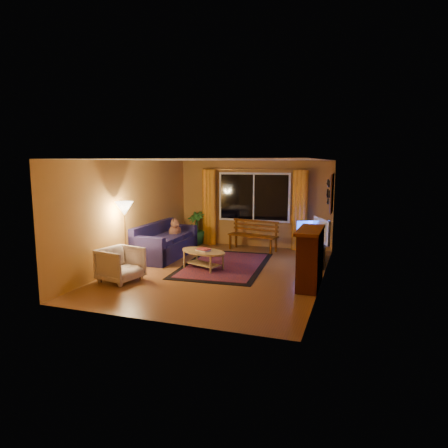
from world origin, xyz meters
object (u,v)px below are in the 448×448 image
(bench, at_px, (253,243))
(sofa, at_px, (165,240))
(floor_lamp, at_px, (125,237))
(coffee_table, at_px, (203,260))
(tv_console, at_px, (316,253))
(armchair, at_px, (120,263))

(bench, bearing_deg, sofa, -130.17)
(floor_lamp, xyz_separation_m, coffee_table, (1.56, 0.78, -0.58))
(floor_lamp, distance_m, tv_console, 4.56)
(sofa, xyz_separation_m, armchair, (0.13, -2.25, -0.05))
(coffee_table, bearing_deg, armchair, -131.21)
(bench, relative_size, floor_lamp, 0.88)
(tv_console, bearing_deg, sofa, -175.89)
(bench, height_order, armchair, armchair)
(armchair, bearing_deg, tv_console, -39.93)
(armchair, xyz_separation_m, tv_console, (3.68, 2.84, -0.13))
(sofa, xyz_separation_m, floor_lamp, (-0.16, -1.59, 0.36))
(armchair, height_order, floor_lamp, floor_lamp)
(sofa, distance_m, armchair, 2.26)
(sofa, relative_size, floor_lamp, 1.36)
(bench, xyz_separation_m, coffee_table, (-0.57, -2.28, 0.01))
(floor_lamp, xyz_separation_m, tv_console, (3.98, 2.17, -0.54))
(floor_lamp, bearing_deg, bench, 55.17)
(sofa, relative_size, tv_console, 1.73)
(bench, distance_m, tv_console, 2.05)
(sofa, bearing_deg, tv_console, 7.89)
(tv_console, bearing_deg, bench, 149.67)
(coffee_table, bearing_deg, tv_console, 29.92)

